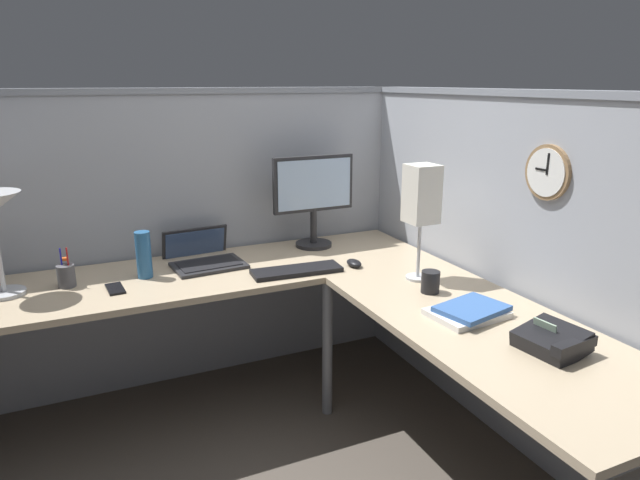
# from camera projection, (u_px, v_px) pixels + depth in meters

# --- Properties ---
(ground_plane) EXTENTS (6.80, 6.80, 0.00)m
(ground_plane) POSITION_uv_depth(u_px,v_px,m) (311.00, 437.00, 2.64)
(ground_plane) COLOR #4C443D
(cubicle_wall_back) EXTENTS (2.57, 0.12, 1.58)m
(cubicle_wall_back) POSITION_uv_depth(u_px,v_px,m) (184.00, 238.00, 3.03)
(cubicle_wall_back) COLOR #999EA8
(cubicle_wall_back) RESTS_ON ground
(cubicle_wall_right) EXTENTS (0.12, 2.37, 1.58)m
(cubicle_wall_right) POSITION_uv_depth(u_px,v_px,m) (510.00, 269.00, 2.53)
(cubicle_wall_right) COLOR #999EA8
(cubicle_wall_right) RESTS_ON ground
(desk) EXTENTS (2.35, 2.15, 0.73)m
(desk) POSITION_uv_depth(u_px,v_px,m) (283.00, 323.00, 2.36)
(desk) COLOR tan
(desk) RESTS_ON ground
(monitor) EXTENTS (0.46, 0.20, 0.50)m
(monitor) POSITION_uv_depth(u_px,v_px,m) (314.00, 194.00, 3.03)
(monitor) COLOR #232326
(monitor) RESTS_ON desk
(laptop) EXTENTS (0.37, 0.41, 0.22)m
(laptop) POSITION_uv_depth(u_px,v_px,m) (203.00, 257.00, 2.84)
(laptop) COLOR #232326
(laptop) RESTS_ON desk
(keyboard) EXTENTS (0.44, 0.17, 0.02)m
(keyboard) POSITION_uv_depth(u_px,v_px,m) (297.00, 271.00, 2.68)
(keyboard) COLOR black
(keyboard) RESTS_ON desk
(computer_mouse) EXTENTS (0.06, 0.10, 0.03)m
(computer_mouse) POSITION_uv_depth(u_px,v_px,m) (354.00, 263.00, 2.77)
(computer_mouse) COLOR black
(computer_mouse) RESTS_ON desk
(pen_cup) EXTENTS (0.08, 0.08, 0.18)m
(pen_cup) POSITION_uv_depth(u_px,v_px,m) (66.00, 275.00, 2.49)
(pen_cup) COLOR #4C4C51
(pen_cup) RESTS_ON desk
(cell_phone) EXTENTS (0.08, 0.15, 0.01)m
(cell_phone) POSITION_uv_depth(u_px,v_px,m) (115.00, 289.00, 2.46)
(cell_phone) COLOR black
(cell_phone) RESTS_ON desk
(thermos_flask) EXTENTS (0.07, 0.07, 0.22)m
(thermos_flask) POSITION_uv_depth(u_px,v_px,m) (144.00, 255.00, 2.59)
(thermos_flask) COLOR #26598C
(thermos_flask) RESTS_ON desk
(office_phone) EXTENTS (0.21, 0.23, 0.11)m
(office_phone) POSITION_uv_depth(u_px,v_px,m) (553.00, 341.00, 1.89)
(office_phone) COLOR black
(office_phone) RESTS_ON desk
(book_stack) EXTENTS (0.31, 0.25, 0.04)m
(book_stack) POSITION_uv_depth(u_px,v_px,m) (469.00, 311.00, 2.18)
(book_stack) COLOR silver
(book_stack) RESTS_ON desk
(desk_lamp_paper) EXTENTS (0.13, 0.13, 0.53)m
(desk_lamp_paper) POSITION_uv_depth(u_px,v_px,m) (421.00, 197.00, 2.50)
(desk_lamp_paper) COLOR #B7BABF
(desk_lamp_paper) RESTS_ON desk
(coffee_mug) EXTENTS (0.08, 0.08, 0.10)m
(coffee_mug) POSITION_uv_depth(u_px,v_px,m) (430.00, 282.00, 2.42)
(coffee_mug) COLOR black
(coffee_mug) RESTS_ON desk
(wall_clock) EXTENTS (0.04, 0.22, 0.22)m
(wall_clock) POSITION_uv_depth(u_px,v_px,m) (548.00, 172.00, 2.20)
(wall_clock) COLOR olive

